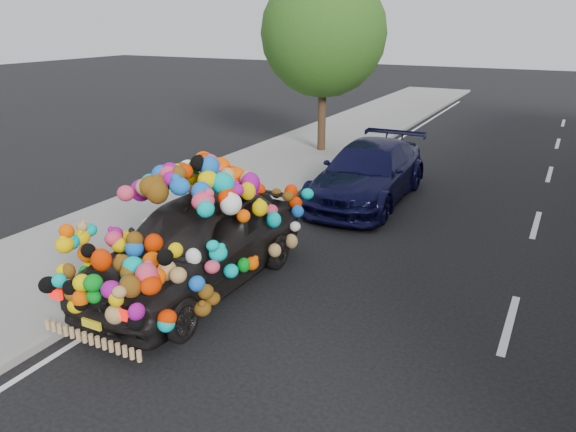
# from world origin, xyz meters

# --- Properties ---
(ground) EXTENTS (100.00, 100.00, 0.00)m
(ground) POSITION_xyz_m (0.00, 0.00, 0.00)
(ground) COLOR black
(ground) RESTS_ON ground
(sidewalk) EXTENTS (4.00, 60.00, 0.12)m
(sidewalk) POSITION_xyz_m (-4.30, 0.00, 0.06)
(sidewalk) COLOR gray
(sidewalk) RESTS_ON ground
(kerb) EXTENTS (0.15, 60.00, 0.13)m
(kerb) POSITION_xyz_m (-2.35, 0.00, 0.07)
(kerb) COLOR gray
(kerb) RESTS_ON ground
(lane_markings) EXTENTS (6.00, 50.00, 0.01)m
(lane_markings) POSITION_xyz_m (3.60, 0.00, 0.01)
(lane_markings) COLOR silver
(lane_markings) RESTS_ON ground
(tree_near_sidewalk) EXTENTS (4.20, 4.20, 6.13)m
(tree_near_sidewalk) POSITION_xyz_m (-3.80, 9.50, 4.02)
(tree_near_sidewalk) COLOR #332114
(tree_near_sidewalk) RESTS_ON ground
(plush_art_car) EXTENTS (2.38, 5.07, 2.30)m
(plush_art_car) POSITION_xyz_m (-1.48, -1.09, 1.19)
(plush_art_car) COLOR black
(plush_art_car) RESTS_ON ground
(navy_sedan) EXTENTS (2.17, 5.14, 1.48)m
(navy_sedan) POSITION_xyz_m (-0.50, 5.02, 0.74)
(navy_sedan) COLOR black
(navy_sedan) RESTS_ON ground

